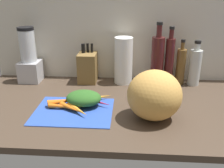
% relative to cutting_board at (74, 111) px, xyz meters
% --- Properties ---
extents(ground_plane, '(1.70, 0.80, 0.03)m').
position_rel_cutting_board_xyz_m(ground_plane, '(0.26, 0.10, -0.02)').
color(ground_plane, '#47382B').
extents(wall_back, '(1.70, 0.03, 0.60)m').
position_rel_cutting_board_xyz_m(wall_back, '(0.26, 0.49, 0.30)').
color(wall_back, beige).
rests_on(wall_back, ground_plane).
extents(cutting_board, '(0.37, 0.29, 0.01)m').
position_rel_cutting_board_xyz_m(cutting_board, '(0.00, 0.00, 0.00)').
color(cutting_board, '#2D51B7').
rests_on(cutting_board, ground_plane).
extents(carrot_0, '(0.14, 0.08, 0.02)m').
position_rel_cutting_board_xyz_m(carrot_0, '(0.11, 0.12, 0.02)').
color(carrot_0, orange).
rests_on(carrot_0, cutting_board).
extents(carrot_1, '(0.17, 0.10, 0.03)m').
position_rel_cutting_board_xyz_m(carrot_1, '(0.09, 0.07, 0.02)').
color(carrot_1, '#B2264C').
rests_on(carrot_1, cutting_board).
extents(carrot_2, '(0.17, 0.04, 0.02)m').
position_rel_cutting_board_xyz_m(carrot_2, '(-0.04, 0.01, 0.02)').
color(carrot_2, orange).
rests_on(carrot_2, cutting_board).
extents(carrot_3, '(0.12, 0.09, 0.03)m').
position_rel_cutting_board_xyz_m(carrot_3, '(-0.01, -0.01, 0.02)').
color(carrot_3, orange).
rests_on(carrot_3, cutting_board).
extents(carrot_4, '(0.18, 0.10, 0.03)m').
position_rel_cutting_board_xyz_m(carrot_4, '(-0.05, 0.06, 0.02)').
color(carrot_4, orange).
rests_on(carrot_4, cutting_board).
extents(carrot_5, '(0.12, 0.12, 0.03)m').
position_rel_cutting_board_xyz_m(carrot_5, '(0.03, -0.02, 0.02)').
color(carrot_5, orange).
rests_on(carrot_5, cutting_board).
extents(carrot_6, '(0.12, 0.08, 0.02)m').
position_rel_cutting_board_xyz_m(carrot_6, '(0.05, 0.09, 0.02)').
color(carrot_6, orange).
rests_on(carrot_6, cutting_board).
extents(carrot_greens_pile, '(0.17, 0.13, 0.07)m').
position_rel_cutting_board_xyz_m(carrot_greens_pile, '(0.04, 0.06, 0.04)').
color(carrot_greens_pile, '#2D6023').
rests_on(carrot_greens_pile, cutting_board).
extents(winter_squash, '(0.24, 0.22, 0.23)m').
position_rel_cutting_board_xyz_m(winter_squash, '(0.37, -0.04, 0.11)').
color(winter_squash, gold).
rests_on(winter_squash, ground_plane).
extents(knife_block, '(0.11, 0.16, 0.23)m').
position_rel_cutting_board_xyz_m(knife_block, '(0.01, 0.41, 0.09)').
color(knife_block, brown).
rests_on(knife_block, ground_plane).
extents(blender_appliance, '(0.12, 0.12, 0.33)m').
position_rel_cutting_board_xyz_m(blender_appliance, '(-0.35, 0.38, 0.14)').
color(blender_appliance, '#B2B2B7').
rests_on(blender_appliance, ground_plane).
extents(paper_towel_roll, '(0.11, 0.11, 0.28)m').
position_rel_cutting_board_xyz_m(paper_towel_roll, '(0.22, 0.40, 0.14)').
color(paper_towel_roll, white).
rests_on(paper_towel_roll, ground_plane).
extents(bottle_0, '(0.07, 0.07, 0.37)m').
position_rel_cutting_board_xyz_m(bottle_0, '(0.42, 0.37, 0.15)').
color(bottle_0, '#471919').
rests_on(bottle_0, ground_plane).
extents(bottle_1, '(0.05, 0.05, 0.35)m').
position_rel_cutting_board_xyz_m(bottle_1, '(0.49, 0.38, 0.14)').
color(bottle_1, '#471919').
rests_on(bottle_1, ground_plane).
extents(bottle_2, '(0.05, 0.05, 0.27)m').
position_rel_cutting_board_xyz_m(bottle_2, '(0.56, 0.40, 0.11)').
color(bottle_2, brown).
rests_on(bottle_2, ground_plane).
extents(bottle_3, '(0.07, 0.07, 0.27)m').
position_rel_cutting_board_xyz_m(bottle_3, '(0.65, 0.39, 0.11)').
color(bottle_3, silver).
rests_on(bottle_3, ground_plane).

